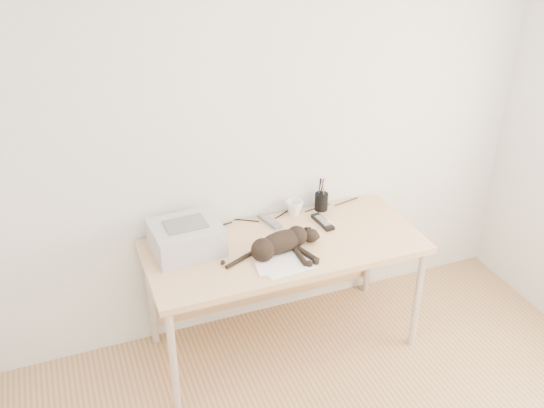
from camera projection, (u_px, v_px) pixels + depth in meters
name	position (u px, v px, depth m)	size (l,w,h in m)	color
wall_back	(262.00, 131.00, 3.50)	(3.50, 3.50, 0.00)	silver
desk	(279.00, 255.00, 3.62)	(1.60, 0.70, 0.74)	#E3B684
printer	(186.00, 238.00, 3.38)	(0.40, 0.34, 0.18)	#ADADB2
papers	(284.00, 264.00, 3.30)	(0.33, 0.25, 0.01)	white
cat	(279.00, 244.00, 3.37)	(0.60, 0.28, 0.13)	black
mug	(294.00, 208.00, 3.74)	(0.11, 0.11, 0.10)	white
pen_cup	(321.00, 201.00, 3.81)	(0.08, 0.08, 0.21)	black
remote_grey	(270.00, 221.00, 3.68)	(0.05, 0.19, 0.02)	slate
remote_black	(323.00, 222.00, 3.68)	(0.05, 0.20, 0.02)	black
mouse	(327.00, 222.00, 3.66)	(0.07, 0.12, 0.04)	white
cable_tangle	(266.00, 218.00, 3.73)	(1.36, 0.07, 0.01)	black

